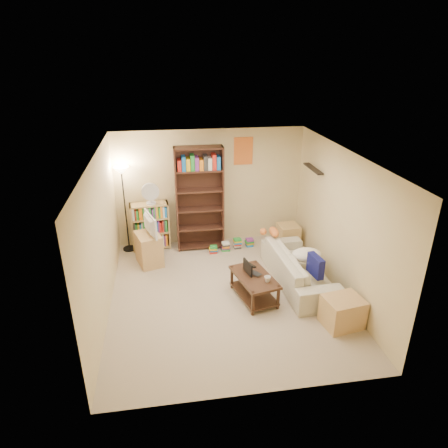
# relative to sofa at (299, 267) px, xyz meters

# --- Properties ---
(room) EXTENTS (4.50, 4.54, 2.52)m
(room) POSITION_rel_sofa_xyz_m (-1.38, -0.21, 1.32)
(room) COLOR tan
(room) RESTS_ON ground
(sofa) EXTENTS (2.18, 1.05, 0.61)m
(sofa) POSITION_rel_sofa_xyz_m (0.00, 0.00, 0.00)
(sofa) COLOR #BFB59E
(sofa) RESTS_ON ground
(navy_pillow) EXTENTS (0.18, 0.41, 0.36)m
(navy_pillow) POSITION_rel_sofa_xyz_m (0.13, -0.44, 0.28)
(navy_pillow) COLOR navy
(navy_pillow) RESTS_ON sofa
(cream_blanket) EXTENTS (0.56, 0.40, 0.24)m
(cream_blanket) POSITION_rel_sofa_xyz_m (0.15, 0.06, 0.22)
(cream_blanket) COLOR white
(cream_blanket) RESTS_ON sofa
(tabby_cat) EXTENTS (0.48, 0.19, 0.17)m
(tabby_cat) POSITION_rel_sofa_xyz_m (-0.31, 0.79, 0.39)
(tabby_cat) COLOR orange
(tabby_cat) RESTS_ON sofa
(coffee_table) EXTENTS (0.76, 1.09, 0.44)m
(coffee_table) POSITION_rel_sofa_xyz_m (-0.93, -0.39, -0.02)
(coffee_table) COLOR #402918
(coffee_table) RESTS_ON ground
(laptop) EXTENTS (0.50, 0.50, 0.02)m
(laptop) POSITION_rel_sofa_xyz_m (-0.89, -0.27, 0.15)
(laptop) COLOR black
(laptop) RESTS_ON coffee_table
(laptop_screen) EXTENTS (0.09, 0.32, 0.22)m
(laptop_screen) POSITION_rel_sofa_xyz_m (-1.03, -0.30, 0.27)
(laptop_screen) COLOR white
(laptop_screen) RESTS_ON laptop
(mug) EXTENTS (0.18, 0.18, 0.10)m
(mug) POSITION_rel_sofa_xyz_m (-0.76, -0.60, 0.18)
(mug) COLOR white
(mug) RESTS_ON coffee_table
(tv_remote) EXTENTS (0.14, 0.18, 0.02)m
(tv_remote) POSITION_rel_sofa_xyz_m (-0.90, -0.04, 0.15)
(tv_remote) COLOR black
(tv_remote) RESTS_ON coffee_table
(tv_stand) EXTENTS (0.59, 0.70, 0.64)m
(tv_stand) POSITION_rel_sofa_xyz_m (-2.73, 1.14, 0.02)
(tv_stand) COLOR tan
(tv_stand) RESTS_ON ground
(television) EXTENTS (0.78, 0.50, 0.42)m
(television) POSITION_rel_sofa_xyz_m (-2.73, 1.14, 0.55)
(television) COLOR black
(television) RESTS_ON tv_stand
(tall_bookshelf) EXTENTS (1.00, 0.34, 2.21)m
(tall_bookshelf) POSITION_rel_sofa_xyz_m (-1.64, 1.70, 0.86)
(tall_bookshelf) COLOR #44231A
(tall_bookshelf) RESTS_ON ground
(short_bookshelf) EXTENTS (0.83, 0.40, 1.03)m
(short_bookshelf) POSITION_rel_sofa_xyz_m (-2.70, 1.84, 0.21)
(short_bookshelf) COLOR tan
(short_bookshelf) RESTS_ON ground
(desk_fan) EXTENTS (0.37, 0.21, 0.46)m
(desk_fan) POSITION_rel_sofa_xyz_m (-2.64, 1.79, 0.96)
(desk_fan) COLOR silver
(desk_fan) RESTS_ON short_bookshelf
(floor_lamp) EXTENTS (0.31, 0.31, 1.84)m
(floor_lamp) POSITION_rel_sofa_xyz_m (-3.19, 1.84, 1.16)
(floor_lamp) COLOR black
(floor_lamp) RESTS_ON ground
(side_table) EXTENTS (0.46, 0.46, 0.49)m
(side_table) POSITION_rel_sofa_xyz_m (0.26, 1.48, -0.06)
(side_table) COLOR #D9B369
(side_table) RESTS_ON ground
(end_cabinet) EXTENTS (0.65, 0.57, 0.48)m
(end_cabinet) POSITION_rel_sofa_xyz_m (0.26, -1.32, -0.06)
(end_cabinet) COLOR tan
(end_cabinet) RESTS_ON ground
(book_stacks) EXTENTS (1.02, 0.35, 0.22)m
(book_stacks) POSITION_rel_sofa_xyz_m (-0.97, 1.49, -0.21)
(book_stacks) COLOR red
(book_stacks) RESTS_ON ground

